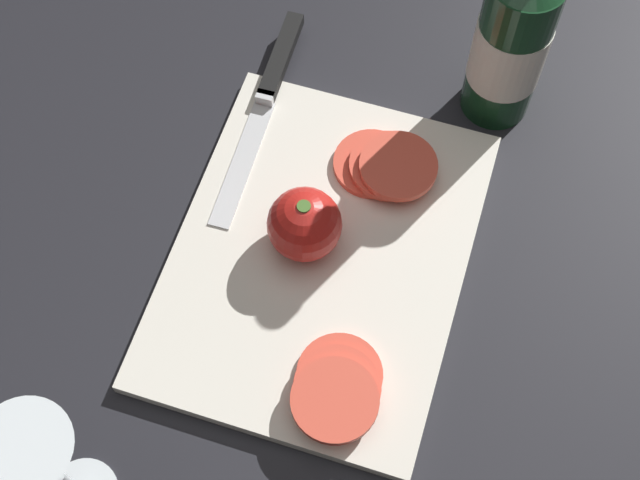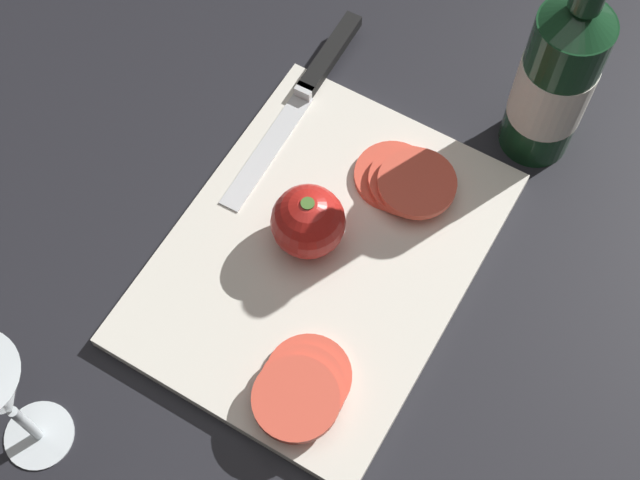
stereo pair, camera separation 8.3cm
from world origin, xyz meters
The scene contains 7 objects.
ground_plane centered at (0.00, 0.00, 0.00)m, with size 3.00×3.00×0.00m, color black.
cutting_board centered at (0.09, -0.04, 0.01)m, with size 0.36×0.28×0.01m.
wine_bottle centered at (-0.14, 0.08, 0.11)m, with size 0.07×0.07×0.30m.
whole_tomato centered at (0.08, -0.05, 0.05)m, with size 0.07×0.07×0.07m.
knife centered at (-0.09, -0.15, 0.02)m, with size 0.27×0.03×0.01m.
tomato_slice_stack_near centered at (-0.02, 0.00, 0.03)m, with size 0.08×0.11×0.02m.
tomato_slice_stack_far centered at (0.22, 0.02, 0.03)m, with size 0.11×0.08×0.02m.
Camera 2 is at (0.41, 0.15, 0.79)m, focal length 50.00 mm.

